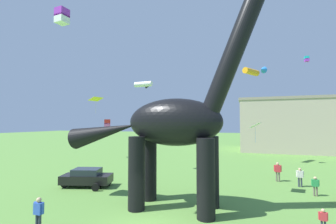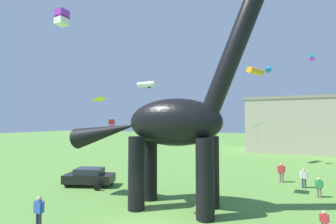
# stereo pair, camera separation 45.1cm
# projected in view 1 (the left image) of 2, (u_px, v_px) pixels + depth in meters

# --- Properties ---
(dinosaur_sculpture) EXTENTS (14.75, 3.13, 15.42)m
(dinosaur_sculpture) POSITION_uv_depth(u_px,v_px,m) (173.00, 122.00, 15.19)
(dinosaur_sculpture) COLOR black
(dinosaur_sculpture) RESTS_ON ground_plane
(parked_sedan_left) EXTENTS (4.53, 2.87, 1.55)m
(parked_sedan_left) POSITION_uv_depth(u_px,v_px,m) (87.00, 177.00, 19.97)
(parked_sedan_left) COLOR black
(parked_sedan_left) RESTS_ON ground_plane
(person_far_spectator) EXTENTS (0.44, 0.19, 1.17)m
(person_far_spectator) POSITION_uv_depth(u_px,v_px,m) (323.00, 218.00, 11.66)
(person_far_spectator) COLOR #2D3347
(person_far_spectator) RESTS_ON ground_plane
(person_photographer) EXTENTS (0.67, 0.30, 1.79)m
(person_photographer) POSITION_uv_depth(u_px,v_px,m) (278.00, 170.00, 21.72)
(person_photographer) COLOR #6B6056
(person_photographer) RESTS_ON ground_plane
(person_watching_child) EXTENTS (0.61, 0.27, 1.63)m
(person_watching_child) POSITION_uv_depth(u_px,v_px,m) (300.00, 175.00, 19.88)
(person_watching_child) COLOR #2D3347
(person_watching_child) RESTS_ON ground_plane
(person_strolling_adult) EXTENTS (0.55, 0.24, 1.46)m
(person_strolling_adult) POSITION_uv_depth(u_px,v_px,m) (315.00, 184.00, 17.39)
(person_strolling_adult) COLOR #6B6056
(person_strolling_adult) RESTS_ON ground_plane
(person_vendor_side) EXTENTS (0.63, 0.28, 1.68)m
(person_vendor_side) POSITION_uv_depth(u_px,v_px,m) (39.00, 210.00, 11.85)
(person_vendor_side) COLOR #2D3347
(person_vendor_side) RESTS_ON ground_plane
(kite_trailing) EXTENTS (0.45, 0.45, 0.61)m
(kite_trailing) POSITION_uv_depth(u_px,v_px,m) (307.00, 59.00, 25.56)
(kite_trailing) COLOR #19B2B7
(kite_apex) EXTENTS (0.64, 0.64, 0.83)m
(kite_apex) POSITION_uv_depth(u_px,v_px,m) (62.00, 16.00, 12.66)
(kite_apex) COLOR purple
(kite_far_right) EXTENTS (1.42, 1.76, 2.00)m
(kite_far_right) POSITION_uv_depth(u_px,v_px,m) (96.00, 99.00, 28.18)
(kite_far_right) COLOR yellow
(kite_near_high) EXTENTS (1.28, 1.28, 1.32)m
(kite_near_high) POSITION_uv_depth(u_px,v_px,m) (107.00, 124.00, 36.45)
(kite_near_high) COLOR red
(kite_high_left) EXTENTS (3.11, 2.97, 0.88)m
(kite_high_left) POSITION_uv_depth(u_px,v_px,m) (253.00, 71.00, 31.06)
(kite_high_left) COLOR orange
(kite_mid_right) EXTENTS (2.15, 1.85, 0.62)m
(kite_mid_right) POSITION_uv_depth(u_px,v_px,m) (144.00, 84.00, 26.42)
(kite_mid_right) COLOR white
(kite_drifting) EXTENTS (1.06, 1.33, 1.55)m
(kite_drifting) POSITION_uv_depth(u_px,v_px,m) (255.00, 125.00, 17.99)
(kite_drifting) COLOR white
(background_building_block) EXTENTS (19.25, 11.84, 10.24)m
(background_building_block) POSITION_uv_depth(u_px,v_px,m) (291.00, 125.00, 45.29)
(background_building_block) COLOR #B7A893
(background_building_block) RESTS_ON ground_plane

